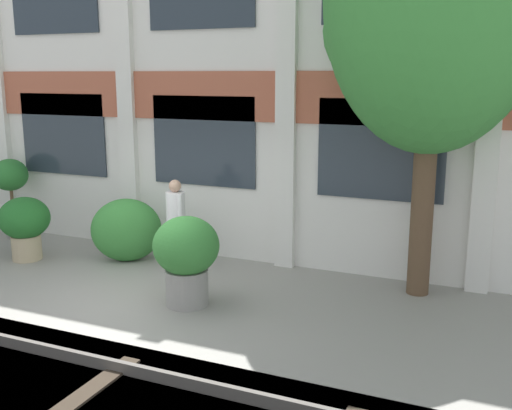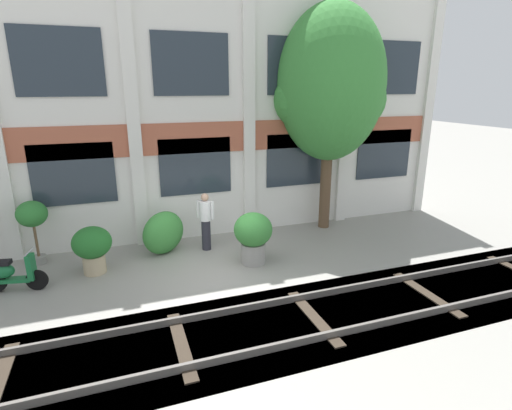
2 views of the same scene
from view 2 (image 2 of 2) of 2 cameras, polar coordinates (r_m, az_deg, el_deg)
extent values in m
plane|color=gray|center=(10.42, -5.20, -9.41)|extent=(80.00, 80.00, 0.00)
cube|color=silver|center=(12.23, -9.30, 15.22)|extent=(16.86, 0.50, 8.62)
cube|color=#AD5B42|center=(12.05, -8.80, 9.45)|extent=(16.86, 0.06, 0.90)
cube|color=silver|center=(11.72, -17.40, 14.65)|extent=(0.36, 0.16, 8.62)
cube|color=silver|center=(12.35, -1.04, 15.43)|extent=(0.36, 0.16, 8.62)
cube|color=silver|center=(13.80, 12.85, 15.16)|extent=(0.36, 0.16, 8.62)
cube|color=silver|center=(15.84, 23.57, 14.36)|extent=(0.36, 0.16, 8.62)
cube|color=#28333D|center=(12.01, -24.61, 4.00)|extent=(2.16, 0.04, 1.70)
cube|color=#28333D|center=(12.17, -8.61, 5.47)|extent=(2.16, 0.04, 1.70)
cube|color=#28333D|center=(13.21, 5.96, 6.44)|extent=(2.16, 0.04, 1.70)
cube|color=#28333D|center=(14.96, 17.80, 6.93)|extent=(2.16, 0.04, 1.70)
cube|color=#28333D|center=(11.80, -26.37, 17.85)|extent=(2.16, 0.04, 1.70)
cube|color=#28333D|center=(11.96, -9.24, 19.23)|extent=(2.16, 0.04, 1.70)
cube|color=#28333D|center=(13.02, 6.36, 19.10)|extent=(2.16, 0.04, 1.70)
cube|color=#28333D|center=(14.79, 18.83, 18.05)|extent=(2.16, 0.04, 1.70)
cube|color=#4C473F|center=(8.23, -0.12, -18.22)|extent=(24.86, 2.80, 0.28)
cube|color=#605B56|center=(7.55, 1.81, -19.81)|extent=(24.86, 0.07, 0.15)
cube|color=#605B56|center=(8.68, -1.76, -14.49)|extent=(24.86, 0.07, 0.15)
cube|color=#382D23|center=(7.86, -10.62, -19.00)|extent=(0.24, 2.10, 0.03)
cube|color=#382D23|center=(8.58, 8.28, -15.56)|extent=(0.24, 2.10, 0.03)
cube|color=#382D23|center=(10.11, 23.21, -11.56)|extent=(0.24, 2.10, 0.03)
cylinder|color=brown|center=(13.27, 9.95, 3.78)|extent=(0.36, 0.36, 3.34)
ellipsoid|color=#388438|center=(12.95, 10.62, 16.67)|extent=(3.30, 3.30, 4.70)
sphere|color=#388438|center=(12.75, 6.72, 14.72)|extent=(1.81, 1.81, 1.81)
sphere|color=#388438|center=(13.22, 14.16, 14.41)|extent=(1.81, 1.81, 1.81)
cylinder|color=tan|center=(11.01, -22.08, -7.78)|extent=(0.55, 0.55, 0.48)
ellipsoid|color=#236B28|center=(10.80, -22.41, -4.97)|extent=(0.96, 0.96, 0.80)
cylinder|color=gray|center=(12.27, -28.54, -6.85)|extent=(0.37, 0.37, 0.20)
cylinder|color=brown|center=(12.05, -28.94, -4.11)|extent=(0.07, 0.07, 1.05)
ellipsoid|color=#2D7A33|center=(11.86, -29.39, -1.11)|extent=(0.76, 0.76, 0.68)
cylinder|color=gray|center=(10.75, -0.41, -6.85)|extent=(0.66, 0.66, 0.57)
ellipsoid|color=#388438|center=(10.50, -0.42, -3.51)|extent=(1.02, 1.02, 0.90)
cylinder|color=black|center=(10.71, -28.79, -9.37)|extent=(0.49, 0.19, 0.48)
cube|color=#196B38|center=(10.87, -31.11, -9.12)|extent=(0.71, 0.37, 0.08)
ellipsoid|color=#196B38|center=(10.89, -32.56, -7.94)|extent=(0.60, 0.37, 0.36)
cube|color=black|center=(10.82, -32.72, -6.97)|extent=(0.48, 0.30, 0.10)
cube|color=#196B38|center=(10.61, -29.45, -7.70)|extent=(0.17, 0.30, 0.60)
cylinder|color=#B7B7BF|center=(10.47, -29.64, -5.79)|extent=(0.13, 0.50, 0.03)
cylinder|color=#282833|center=(11.63, -7.13, -4.24)|extent=(0.26, 0.26, 0.89)
cylinder|color=silver|center=(11.40, -7.26, -0.80)|extent=(0.34, 0.34, 0.57)
sphere|color=tan|center=(11.29, -7.33, 1.11)|extent=(0.22, 0.22, 0.22)
cylinder|color=silver|center=(11.48, -8.25, -0.56)|extent=(0.09, 0.09, 0.51)
cylinder|color=silver|center=(11.30, -6.26, -0.77)|extent=(0.09, 0.09, 0.51)
ellipsoid|color=#388438|center=(11.55, -13.08, -3.87)|extent=(1.50, 1.30, 1.21)
camera|label=1|loc=(7.95, 57.03, 1.30)|focal=42.00mm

